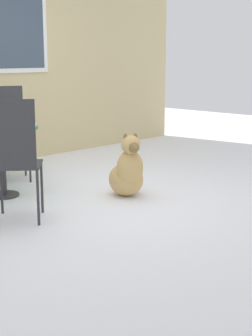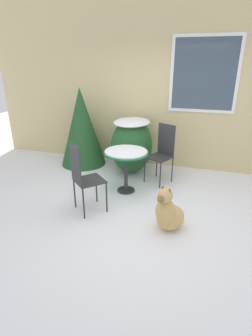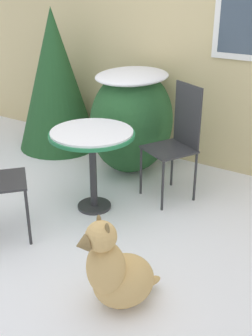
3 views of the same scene
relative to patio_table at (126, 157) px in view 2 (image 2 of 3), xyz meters
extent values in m
plane|color=white|center=(0.42, -0.71, -0.64)|extent=(16.00, 16.00, 0.00)
cube|color=#D1BC84|center=(0.42, 1.49, 1.04)|extent=(8.00, 0.06, 3.38)
cube|color=white|center=(1.10, 1.45, 1.28)|extent=(1.27, 0.04, 1.41)
cube|color=#3D4C5B|center=(1.10, 1.43, 1.28)|extent=(1.15, 0.01, 1.29)
ellipsoid|color=#235128|center=(-0.16, 0.91, -0.09)|extent=(0.83, 1.01, 1.11)
ellipsoid|color=white|center=(-0.16, 0.91, 0.40)|extent=(0.71, 0.86, 0.12)
cone|color=#235128|center=(-1.32, 1.03, 0.19)|extent=(0.98, 0.98, 1.67)
cylinder|color=#2D2D30|center=(0.00, 0.00, -0.63)|extent=(0.31, 0.31, 0.03)
cylinder|color=#2D2D30|center=(0.00, 0.00, -0.28)|extent=(0.06, 0.06, 0.68)
cylinder|color=#237A47|center=(0.00, 0.00, 0.08)|extent=(0.75, 0.75, 0.03)
cylinder|color=white|center=(0.00, 0.00, 0.10)|extent=(0.72, 0.72, 0.02)
cube|color=#2D2D30|center=(0.48, 0.55, -0.14)|extent=(0.55, 0.55, 0.02)
cube|color=#2D2D30|center=(0.56, 0.72, 0.16)|extent=(0.34, 0.18, 0.58)
cylinder|color=#2D2D30|center=(0.23, 0.47, -0.40)|extent=(0.02, 0.02, 0.49)
cylinder|color=#2D2D30|center=(0.56, 0.30, -0.40)|extent=(0.02, 0.02, 0.49)
cylinder|color=#2D2D30|center=(0.39, 0.80, -0.40)|extent=(0.02, 0.02, 0.49)
cylinder|color=#2D2D30|center=(0.72, 0.63, -0.40)|extent=(0.02, 0.02, 0.49)
cube|color=#2D2D30|center=(-0.34, -0.77, -0.14)|extent=(0.58, 0.58, 0.02)
cube|color=#2D2D30|center=(-0.47, -0.91, 0.16)|extent=(0.29, 0.26, 0.58)
cylinder|color=#2D2D30|center=(-0.07, -0.76, -0.40)|extent=(0.02, 0.02, 0.49)
cylinder|color=#2D2D30|center=(-0.35, -0.51, -0.40)|extent=(0.02, 0.02, 0.49)
cylinder|color=#2D2D30|center=(-0.32, -1.03, -0.40)|extent=(0.02, 0.02, 0.49)
cylinder|color=#2D2D30|center=(-0.60, -0.78, -0.40)|extent=(0.02, 0.02, 0.49)
ellipsoid|color=tan|center=(0.91, -0.90, -0.47)|extent=(0.51, 0.53, 0.34)
ellipsoid|color=tan|center=(0.86, -1.01, -0.33)|extent=(0.36, 0.34, 0.37)
sphere|color=tan|center=(0.84, -1.03, -0.08)|extent=(0.19, 0.19, 0.19)
cone|color=brown|center=(0.78, -1.15, -0.10)|extent=(0.13, 0.11, 0.11)
ellipsoid|color=brown|center=(0.80, -0.99, -0.01)|extent=(0.05, 0.04, 0.09)
ellipsoid|color=brown|center=(0.90, -1.04, -0.01)|extent=(0.05, 0.04, 0.09)
ellipsoid|color=tan|center=(1.00, -0.73, -0.57)|extent=(0.15, 0.20, 0.07)
camera|label=1|loc=(-2.89, -4.52, 0.80)|focal=55.00mm
camera|label=2|loc=(1.24, -4.01, 1.52)|focal=28.00mm
camera|label=3|loc=(2.11, -2.72, 1.34)|focal=45.00mm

